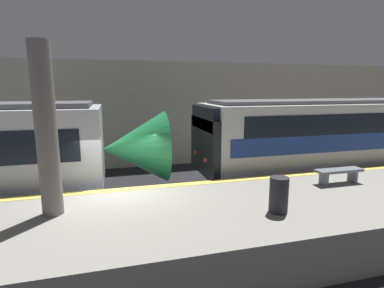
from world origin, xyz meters
The scene contains 7 objects.
ground_plane centered at (0.00, 0.00, 0.00)m, with size 120.00×120.00×0.00m, color black.
platform centered at (0.00, -2.01, 0.56)m, with size 40.00×4.02×1.13m.
station_rear_barrier centered at (0.00, 6.61, 2.66)m, with size 50.00×0.15×5.31m.
support_pillar_near centered at (-1.58, -1.43, 3.07)m, with size 0.47×0.47×3.89m.
train_boxy centered at (11.13, 2.03, 1.82)m, with size 16.20×3.02×3.53m.
platform_bench centered at (6.46, -1.27, 1.46)m, with size 1.50×0.40×0.45m.
trash_bin centered at (3.53, -2.70, 1.55)m, with size 0.44×0.44×0.85m.
Camera 1 is at (-0.16, -8.60, 4.02)m, focal length 28.00 mm.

